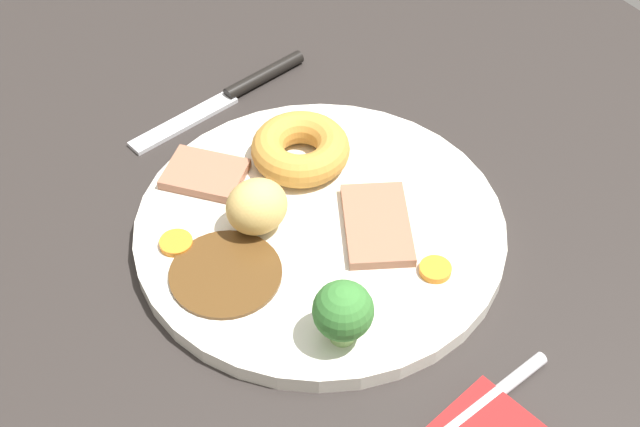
% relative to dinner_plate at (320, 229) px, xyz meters
% --- Properties ---
extents(dining_table, '(1.20, 0.84, 0.04)m').
position_rel_dinner_plate_xyz_m(dining_table, '(-0.01, -0.01, -0.02)').
color(dining_table, '#2B2623').
rests_on(dining_table, ground).
extents(dinner_plate, '(0.28, 0.28, 0.01)m').
position_rel_dinner_plate_xyz_m(dinner_plate, '(0.00, 0.00, 0.00)').
color(dinner_plate, silver).
rests_on(dinner_plate, dining_table).
extents(gravy_pool, '(0.08, 0.08, 0.00)m').
position_rel_dinner_plate_xyz_m(gravy_pool, '(-0.01, 0.08, 0.01)').
color(gravy_pool, '#563819').
rests_on(gravy_pool, dinner_plate).
extents(meat_slice_main, '(0.08, 0.07, 0.01)m').
position_rel_dinner_plate_xyz_m(meat_slice_main, '(0.09, 0.05, 0.01)').
color(meat_slice_main, '#9E664C').
rests_on(meat_slice_main, dinner_plate).
extents(meat_slice_under, '(0.09, 0.08, 0.01)m').
position_rel_dinner_plate_xyz_m(meat_slice_under, '(-0.03, -0.03, 0.01)').
color(meat_slice_under, '#9E664C').
rests_on(meat_slice_under, dinner_plate).
extents(yorkshire_pudding, '(0.08, 0.08, 0.03)m').
position_rel_dinner_plate_xyz_m(yorkshire_pudding, '(0.07, -0.02, 0.02)').
color(yorkshire_pudding, '#C68938').
rests_on(yorkshire_pudding, dinner_plate).
extents(roast_potato_left, '(0.05, 0.05, 0.04)m').
position_rel_dinner_plate_xyz_m(roast_potato_left, '(0.02, 0.04, 0.03)').
color(roast_potato_left, '#D8B260').
rests_on(roast_potato_left, dinner_plate).
extents(carrot_coin_front, '(0.02, 0.02, 0.01)m').
position_rel_dinner_plate_xyz_m(carrot_coin_front, '(-0.09, -0.04, 0.01)').
color(carrot_coin_front, orange).
rests_on(carrot_coin_front, dinner_plate).
extents(carrot_coin_back, '(0.02, 0.02, 0.01)m').
position_rel_dinner_plate_xyz_m(carrot_coin_back, '(0.04, 0.10, 0.01)').
color(carrot_coin_back, orange).
rests_on(carrot_coin_back, dinner_plate).
extents(broccoli_floret, '(0.04, 0.04, 0.05)m').
position_rel_dinner_plate_xyz_m(broccoli_floret, '(-0.10, 0.05, 0.03)').
color(broccoli_floret, '#8CB766').
rests_on(broccoli_floret, dinner_plate).
extents(fork, '(0.03, 0.15, 0.01)m').
position_rel_dinner_plate_xyz_m(fork, '(-0.19, 0.02, -0.00)').
color(fork, silver).
rests_on(fork, dining_table).
extents(knife, '(0.04, 0.19, 0.01)m').
position_rel_dinner_plate_xyz_m(knife, '(0.18, -0.03, -0.00)').
color(knife, black).
rests_on(knife, dining_table).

